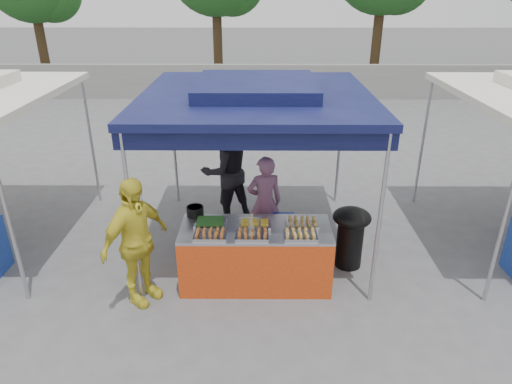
{
  "coord_description": "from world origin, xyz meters",
  "views": [
    {
      "loc": [
        0.04,
        -5.37,
        3.79
      ],
      "look_at": [
        0.0,
        0.6,
        1.05
      ],
      "focal_mm": 32.0,
      "sensor_mm": 36.0,
      "label": 1
    }
  ],
  "objects_px": {
    "vendor_table": "(256,255)",
    "helper_man": "(226,171)",
    "cooking_pot": "(195,211)",
    "customer_person": "(136,242)",
    "vendor_woman": "(265,202)",
    "wok_burner": "(351,232)"
  },
  "relations": [
    {
      "from": "vendor_table",
      "to": "helper_man",
      "type": "bearing_deg",
      "value": 105.45
    },
    {
      "from": "cooking_pot",
      "to": "customer_person",
      "type": "height_order",
      "value": "customer_person"
    },
    {
      "from": "cooking_pot",
      "to": "vendor_woman",
      "type": "bearing_deg",
      "value": 33.67
    },
    {
      "from": "wok_burner",
      "to": "vendor_woman",
      "type": "height_order",
      "value": "vendor_woman"
    },
    {
      "from": "vendor_table",
      "to": "cooking_pot",
      "type": "xyz_separation_m",
      "value": [
        -0.84,
        0.34,
        0.49
      ]
    },
    {
      "from": "vendor_table",
      "to": "helper_man",
      "type": "distance_m",
      "value": 2.01
    },
    {
      "from": "wok_burner",
      "to": "helper_man",
      "type": "xyz_separation_m",
      "value": [
        -1.87,
        1.46,
        0.36
      ]
    },
    {
      "from": "helper_man",
      "to": "vendor_table",
      "type": "bearing_deg",
      "value": 76.55
    },
    {
      "from": "cooking_pot",
      "to": "helper_man",
      "type": "distance_m",
      "value": 1.57
    },
    {
      "from": "vendor_table",
      "to": "customer_person",
      "type": "height_order",
      "value": "customer_person"
    },
    {
      "from": "vendor_table",
      "to": "helper_man",
      "type": "relative_size",
      "value": 1.11
    },
    {
      "from": "customer_person",
      "to": "vendor_table",
      "type": "bearing_deg",
      "value": -39.83
    },
    {
      "from": "vendor_table",
      "to": "customer_person",
      "type": "relative_size",
      "value": 1.16
    },
    {
      "from": "wok_burner",
      "to": "vendor_table",
      "type": "bearing_deg",
      "value": 175.09
    },
    {
      "from": "customer_person",
      "to": "helper_man",
      "type": "bearing_deg",
      "value": 12.12
    },
    {
      "from": "customer_person",
      "to": "wok_burner",
      "type": "bearing_deg",
      "value": -38.71
    },
    {
      "from": "vendor_table",
      "to": "vendor_woman",
      "type": "xyz_separation_m",
      "value": [
        0.13,
        0.99,
        0.32
      ]
    },
    {
      "from": "vendor_table",
      "to": "helper_man",
      "type": "height_order",
      "value": "helper_man"
    },
    {
      "from": "helper_man",
      "to": "customer_person",
      "type": "xyz_separation_m",
      "value": [
        -0.97,
        -2.28,
        -0.04
      ]
    },
    {
      "from": "wok_burner",
      "to": "helper_man",
      "type": "bearing_deg",
      "value": 119.93
    },
    {
      "from": "customer_person",
      "to": "cooking_pot",
      "type": "bearing_deg",
      "value": -5.97
    },
    {
      "from": "wok_burner",
      "to": "customer_person",
      "type": "distance_m",
      "value": 2.98
    }
  ]
}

